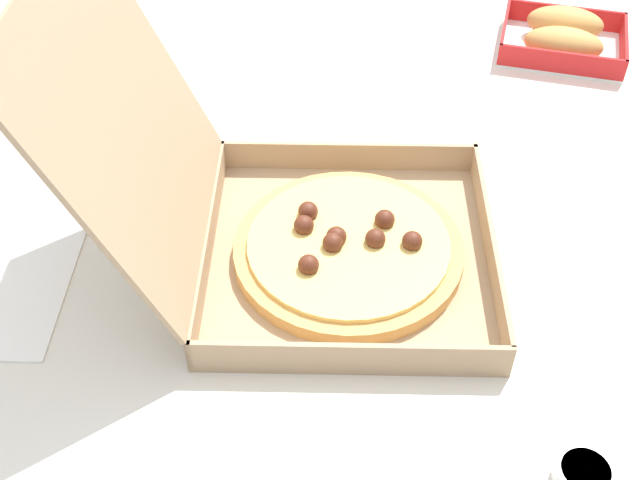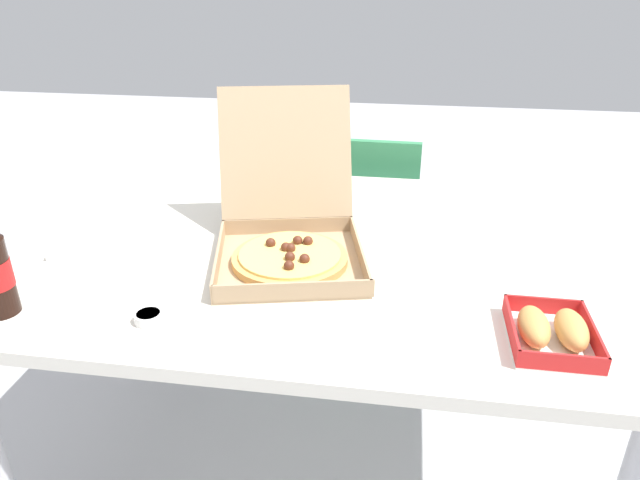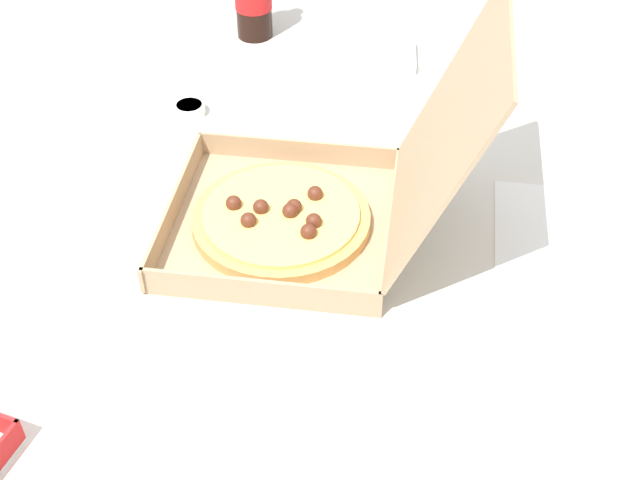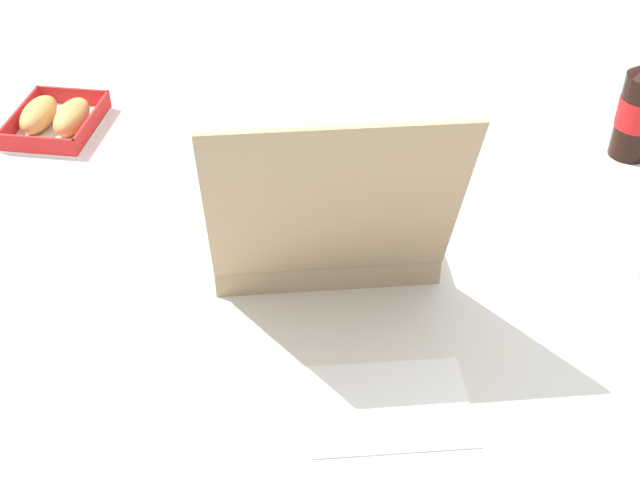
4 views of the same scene
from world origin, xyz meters
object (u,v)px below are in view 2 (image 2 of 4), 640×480
at_px(chair, 369,221).
at_px(pizza_box_open, 289,236).
at_px(paper_menu, 268,201).
at_px(napkin_pile, 75,246).
at_px(dipping_sauce_cup, 149,317).
at_px(bread_side_box, 552,330).

relative_size(chair, pizza_box_open, 1.58).
bearing_deg(paper_menu, napkin_pile, -148.80).
relative_size(chair, dipping_sauce_cup, 14.82).
bearing_deg(bread_side_box, pizza_box_open, 153.66).
xyz_separation_m(bread_side_box, dipping_sauce_cup, (-0.76, -0.05, -0.01)).
bearing_deg(pizza_box_open, chair, 80.54).
relative_size(napkin_pile, dipping_sauce_cup, 1.96).
bearing_deg(bread_side_box, napkin_pile, 168.21).
xyz_separation_m(bread_side_box, napkin_pile, (-1.07, 0.22, -0.02)).
height_order(pizza_box_open, napkin_pile, pizza_box_open).
relative_size(pizza_box_open, bread_side_box, 2.75).
height_order(chair, dipping_sauce_cup, chair).
distance_m(bread_side_box, paper_menu, 0.90).
height_order(pizza_box_open, dipping_sauce_cup, pizza_box_open).
distance_m(napkin_pile, dipping_sauce_cup, 0.41).
distance_m(chair, pizza_box_open, 0.90).
bearing_deg(paper_menu, pizza_box_open, -80.88).
xyz_separation_m(chair, dipping_sauce_cup, (-0.35, -1.15, 0.27)).
xyz_separation_m(pizza_box_open, paper_menu, (-0.13, 0.33, -0.05)).
height_order(napkin_pile, dipping_sauce_cup, same).
bearing_deg(napkin_pile, paper_menu, 43.65).
bearing_deg(dipping_sauce_cup, paper_menu, 82.40).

